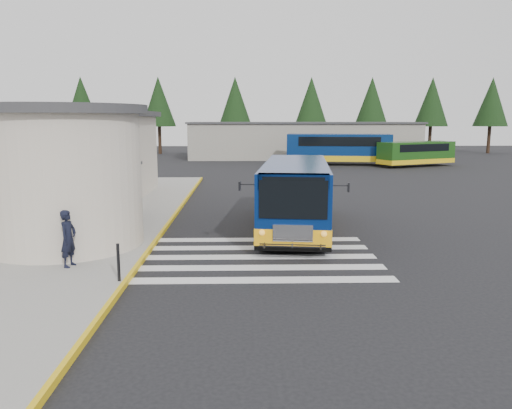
{
  "coord_description": "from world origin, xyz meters",
  "views": [
    {
      "loc": [
        -0.8,
        -16.64,
        4.45
      ],
      "look_at": [
        -0.43,
        -0.5,
        1.7
      ],
      "focal_mm": 35.0,
      "sensor_mm": 36.0,
      "label": 1
    }
  ],
  "objects_px": {
    "pedestrian_a": "(68,238)",
    "far_bus_b": "(416,153)",
    "bollard": "(118,262)",
    "far_bus_a": "(338,148)",
    "pedestrian_b": "(82,229)",
    "transit_bus": "(295,198)"
  },
  "relations": [
    {
      "from": "bollard",
      "to": "far_bus_a",
      "type": "height_order",
      "value": "far_bus_a"
    },
    {
      "from": "far_bus_b",
      "to": "bollard",
      "type": "bearing_deg",
      "value": 125.2
    },
    {
      "from": "pedestrian_a",
      "to": "far_bus_a",
      "type": "bearing_deg",
      "value": -9.17
    },
    {
      "from": "transit_bus",
      "to": "far_bus_a",
      "type": "bearing_deg",
      "value": 83.0
    },
    {
      "from": "pedestrian_b",
      "to": "far_bus_b",
      "type": "bearing_deg",
      "value": 101.8
    },
    {
      "from": "pedestrian_a",
      "to": "bollard",
      "type": "bearing_deg",
      "value": -114.77
    },
    {
      "from": "pedestrian_b",
      "to": "far_bus_b",
      "type": "xyz_separation_m",
      "value": [
        21.82,
        31.96,
        0.36
      ]
    },
    {
      "from": "transit_bus",
      "to": "bollard",
      "type": "distance_m",
      "value": 8.95
    },
    {
      "from": "transit_bus",
      "to": "pedestrian_a",
      "type": "xyz_separation_m",
      "value": [
        -7.28,
        -5.63,
        -0.31
      ]
    },
    {
      "from": "pedestrian_a",
      "to": "far_bus_a",
      "type": "distance_m",
      "value": 38.27
    },
    {
      "from": "transit_bus",
      "to": "pedestrian_a",
      "type": "bearing_deg",
      "value": -135.46
    },
    {
      "from": "pedestrian_a",
      "to": "bollard",
      "type": "relative_size",
      "value": 1.64
    },
    {
      "from": "bollard",
      "to": "far_bus_a",
      "type": "relative_size",
      "value": 0.1
    },
    {
      "from": "pedestrian_a",
      "to": "far_bus_b",
      "type": "xyz_separation_m",
      "value": [
        21.76,
        33.35,
        0.33
      ]
    },
    {
      "from": "pedestrian_b",
      "to": "bollard",
      "type": "height_order",
      "value": "pedestrian_b"
    },
    {
      "from": "bollard",
      "to": "far_bus_b",
      "type": "bearing_deg",
      "value": 60.14
    },
    {
      "from": "bollard",
      "to": "far_bus_b",
      "type": "xyz_separation_m",
      "value": [
        19.96,
        34.76,
        0.67
      ]
    },
    {
      "from": "far_bus_a",
      "to": "far_bus_b",
      "type": "relative_size",
      "value": 1.29
    },
    {
      "from": "pedestrian_b",
      "to": "bollard",
      "type": "bearing_deg",
      "value": -10.25
    },
    {
      "from": "far_bus_a",
      "to": "far_bus_b",
      "type": "bearing_deg",
      "value": -97.71
    },
    {
      "from": "bollard",
      "to": "far_bus_a",
      "type": "xyz_separation_m",
      "value": [
        12.79,
        36.78,
        1.04
      ]
    },
    {
      "from": "bollard",
      "to": "pedestrian_a",
      "type": "bearing_deg",
      "value": 141.98
    }
  ]
}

